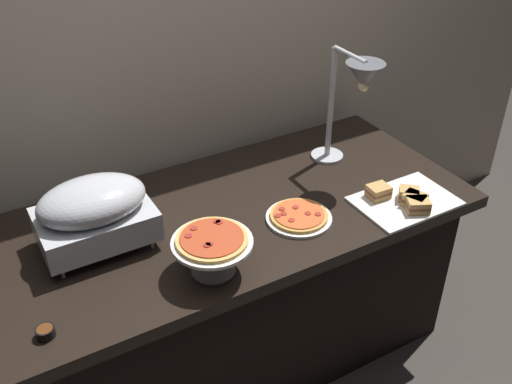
% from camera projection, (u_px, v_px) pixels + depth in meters
% --- Properties ---
extents(ground_plane, '(8.00, 8.00, 0.00)m').
position_uv_depth(ground_plane, '(231.00, 350.00, 2.65)').
color(ground_plane, '#38332D').
extents(back_wall, '(4.40, 0.04, 2.40)m').
position_uv_depth(back_wall, '(166.00, 60.00, 2.36)').
color(back_wall, '#B7A893').
rests_on(back_wall, ground_plane).
extents(buffet_table, '(1.90, 0.84, 0.76)m').
position_uv_depth(buffet_table, '(229.00, 286.00, 2.44)').
color(buffet_table, black).
rests_on(buffet_table, ground_plane).
extents(chafing_dish, '(0.39, 0.27, 0.26)m').
position_uv_depth(chafing_dish, '(94.00, 211.00, 1.99)').
color(chafing_dish, '#B7BABF').
rests_on(chafing_dish, buffet_table).
extents(heat_lamp, '(0.15, 0.34, 0.50)m').
position_uv_depth(heat_lamp, '(357.00, 86.00, 2.26)').
color(heat_lamp, '#B7BABF').
rests_on(heat_lamp, buffet_table).
extents(pizza_plate_front, '(0.25, 0.25, 0.03)m').
position_uv_depth(pizza_plate_front, '(299.00, 217.00, 2.19)').
color(pizza_plate_front, white).
rests_on(pizza_plate_front, buffet_table).
extents(pizza_plate_center, '(0.27, 0.27, 0.15)m').
position_uv_depth(pizza_plate_center, '(212.00, 244.00, 1.89)').
color(pizza_plate_center, '#595B60').
rests_on(pizza_plate_center, buffet_table).
extents(sandwich_platter, '(0.38, 0.27, 0.06)m').
position_uv_depth(sandwich_platter, '(405.00, 199.00, 2.27)').
color(sandwich_platter, white).
rests_on(sandwich_platter, buffet_table).
extents(sauce_cup_near, '(0.06, 0.06, 0.03)m').
position_uv_depth(sauce_cup_near, '(45.00, 332.00, 1.71)').
color(sauce_cup_near, black).
rests_on(sauce_cup_near, buffet_table).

